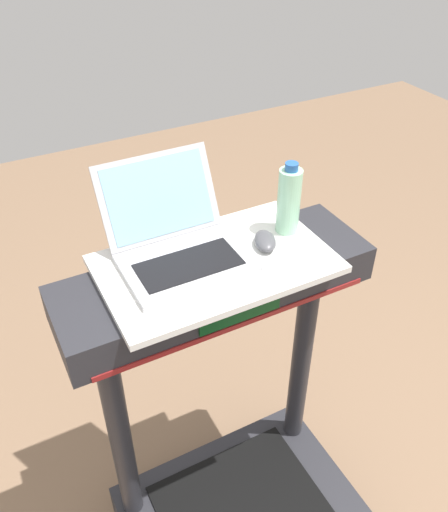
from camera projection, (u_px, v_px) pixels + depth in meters
desk_board at (216, 264)px, 1.46m from camera, size 0.63×0.39×0.02m
laptop at (177, 241)px, 1.45m from camera, size 0.33×0.35×0.23m
computer_mouse at (265, 241)px, 1.50m from camera, size 0.09×0.12×0.03m
water_bottle at (289, 200)px, 1.52m from camera, size 0.07×0.07×0.22m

